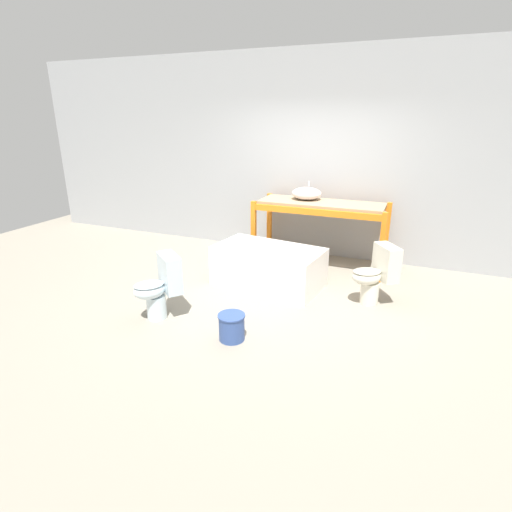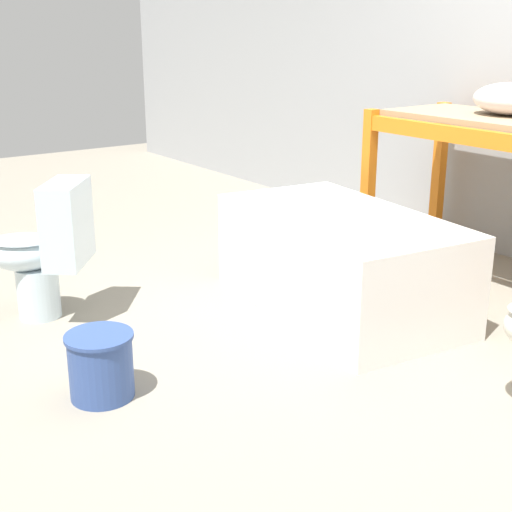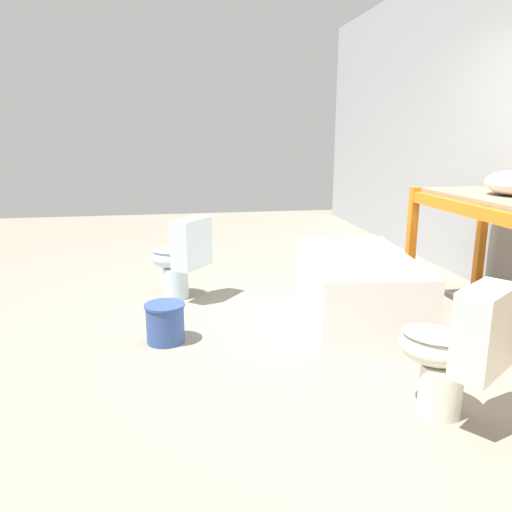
{
  "view_description": "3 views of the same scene",
  "coord_description": "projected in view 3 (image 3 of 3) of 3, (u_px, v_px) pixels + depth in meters",
  "views": [
    {
      "loc": [
        1.61,
        -4.51,
        2.22
      ],
      "look_at": [
        -0.04,
        -0.52,
        0.7
      ],
      "focal_mm": 28.0,
      "sensor_mm": 36.0,
      "label": 1
    },
    {
      "loc": [
        2.53,
        -2.28,
        1.5
      ],
      "look_at": [
        0.04,
        -0.47,
        0.5
      ],
      "focal_mm": 50.0,
      "sensor_mm": 36.0,
      "label": 2
    },
    {
      "loc": [
        3.37,
        -1.16,
        1.45
      ],
      "look_at": [
        -0.12,
        -0.55,
        0.58
      ],
      "focal_mm": 35.0,
      "sensor_mm": 36.0,
      "label": 3
    }
  ],
  "objects": [
    {
      "name": "bathtub_main",
      "position": [
        356.0,
        283.0,
        3.91
      ],
      "size": [
        1.53,
        0.96,
        0.54
      ],
      "rotation": [
        0.0,
        0.0,
        -0.13
      ],
      "color": "white",
      "rests_on": "ground_plane"
    },
    {
      "name": "bucket_white",
      "position": [
        165.0,
        322.0,
        3.55
      ],
      "size": [
        0.29,
        0.29,
        0.28
      ],
      "color": "#334C8C",
      "rests_on": "ground_plane"
    },
    {
      "name": "toilet_far",
      "position": [
        180.0,
        256.0,
        4.44
      ],
      "size": [
        0.58,
        0.61,
        0.74
      ],
      "rotation": [
        0.0,
        0.0,
        -0.67
      ],
      "color": "silver",
      "rests_on": "ground_plane"
    },
    {
      "name": "ground_plane",
      "position": [
        330.0,
        332.0,
        3.76
      ],
      "size": [
        12.0,
        12.0,
        0.0
      ],
      "primitive_type": "plane",
      "color": "gray"
    },
    {
      "name": "toilet_near",
      "position": [
        456.0,
        349.0,
        2.53
      ],
      "size": [
        0.62,
        0.57,
        0.74
      ],
      "rotation": [
        0.0,
        0.0,
        -0.95
      ],
      "color": "silver",
      "rests_on": "ground_plane"
    }
  ]
}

